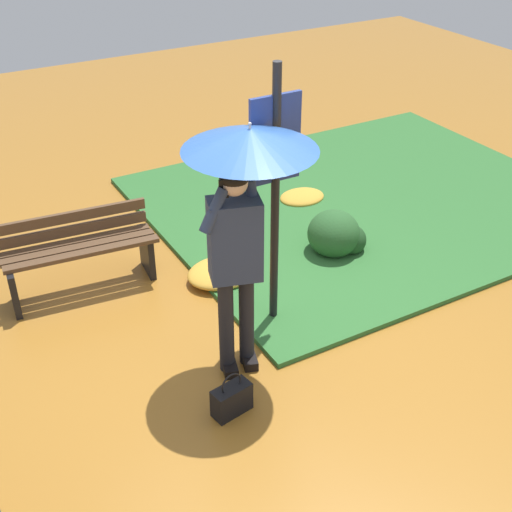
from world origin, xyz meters
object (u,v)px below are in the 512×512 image
at_px(info_sign_post, 275,170).
at_px(handbag, 232,399).
at_px(person_with_umbrella, 243,191).
at_px(park_bench, 79,251).

xyz_separation_m(info_sign_post, handbag, (-0.86, -0.84, -1.32)).
height_order(person_with_umbrella, handbag, person_with_umbrella).
relative_size(person_with_umbrella, info_sign_post, 0.89).
xyz_separation_m(info_sign_post, park_bench, (-1.31, 1.31, -1.04)).
bearing_deg(person_with_umbrella, park_bench, 115.89).
bearing_deg(park_bench, info_sign_post, -45.02).
bearing_deg(handbag, park_bench, 101.83).
bearing_deg(park_bench, handbag, -78.17).
bearing_deg(person_with_umbrella, info_sign_post, 37.85).
distance_m(person_with_umbrella, park_bench, 2.20).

